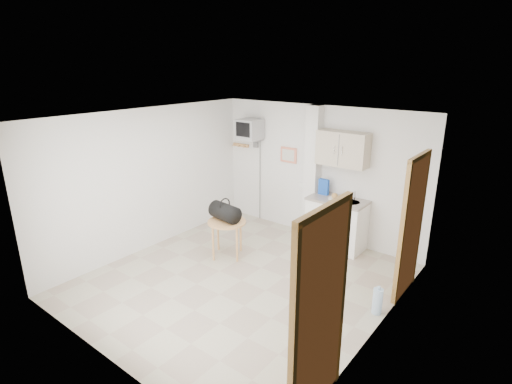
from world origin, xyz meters
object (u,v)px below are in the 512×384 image
Objects in this scene: crt_television at (250,130)px; round_table at (227,225)px; duffel_bag at (225,212)px; water_bottle at (377,301)px.

crt_television reaches higher than round_table.
crt_television is at bearing 115.13° from round_table.
round_table is at bearing -64.87° from crt_television.
duffel_bag is (-0.05, 0.01, 0.23)m from round_table.
crt_television is 2.17m from round_table.
crt_television is 5.34× the size of water_bottle.
round_table reaches higher than water_bottle.
crt_television is 2.01m from duffel_bag.
round_table is 1.63× the size of water_bottle.
water_bottle is (2.71, -0.03, -0.39)m from round_table.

